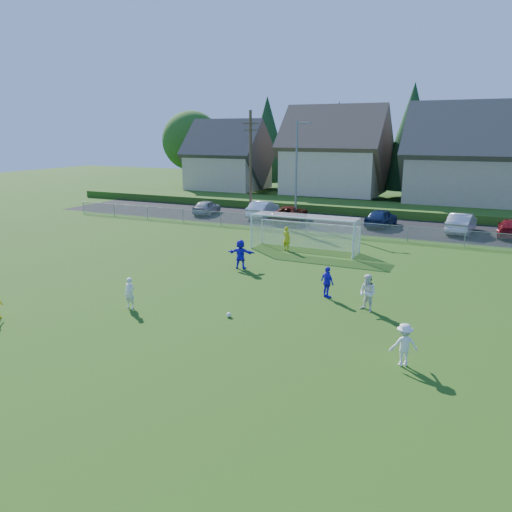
% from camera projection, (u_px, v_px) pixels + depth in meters
% --- Properties ---
extents(ground, '(160.00, 160.00, 0.00)m').
position_uv_depth(ground, '(174.00, 331.00, 20.71)').
color(ground, '#193D0C').
rests_on(ground, ground).
extents(asphalt_lot, '(60.00, 60.00, 0.00)m').
position_uv_depth(asphalt_lot, '(348.00, 224.00, 44.86)').
color(asphalt_lot, black).
rests_on(asphalt_lot, ground).
extents(grass_embankment, '(70.00, 6.00, 0.80)m').
position_uv_depth(grass_embankment, '(367.00, 208.00, 51.35)').
color(grass_embankment, '#1E420F').
rests_on(grass_embankment, ground).
extents(soccer_ball, '(0.22, 0.22, 0.22)m').
position_uv_depth(soccer_ball, '(229.00, 315.00, 22.20)').
color(soccer_ball, white).
rests_on(soccer_ball, ground).
extents(player_white_a, '(0.56, 0.38, 1.48)m').
position_uv_depth(player_white_a, '(130.00, 293.00, 23.17)').
color(player_white_a, white).
rests_on(player_white_a, ground).
extents(player_white_b, '(1.05, 0.97, 1.73)m').
position_uv_depth(player_white_b, '(368.00, 293.00, 22.81)').
color(player_white_b, white).
rests_on(player_white_b, ground).
extents(player_white_c, '(1.16, 0.98, 1.56)m').
position_uv_depth(player_white_c, '(404.00, 345.00, 17.47)').
color(player_white_c, white).
rests_on(player_white_c, ground).
extents(player_blue_a, '(0.98, 0.86, 1.59)m').
position_uv_depth(player_blue_a, '(327.00, 282.00, 24.68)').
color(player_blue_a, '#2516D5').
rests_on(player_blue_a, ground).
extents(player_blue_b, '(1.73, 0.83, 1.79)m').
position_uv_depth(player_blue_b, '(241.00, 254.00, 29.99)').
color(player_blue_b, '#2516D5').
rests_on(player_blue_b, ground).
extents(goalkeeper, '(0.71, 0.57, 1.69)m').
position_uv_depth(goalkeeper, '(287.00, 238.00, 34.60)').
color(goalkeeper, yellow).
rests_on(goalkeeper, ground).
extents(car_a, '(2.20, 4.35, 1.42)m').
position_uv_depth(car_a, '(207.00, 207.00, 50.05)').
color(car_a, '#93969A').
rests_on(car_a, ground).
extents(car_b, '(2.07, 5.06, 1.63)m').
position_uv_depth(car_b, '(263.00, 209.00, 47.95)').
color(car_b, white).
rests_on(car_b, ground).
extents(car_c, '(2.98, 5.52, 1.47)m').
position_uv_depth(car_c, '(290.00, 213.00, 45.91)').
color(car_c, '#4E1508').
rests_on(car_c, ground).
extents(car_e, '(2.39, 4.75, 1.55)m').
position_uv_depth(car_e, '(381.00, 218.00, 43.40)').
color(car_e, navy).
rests_on(car_e, ground).
extents(car_f, '(2.19, 5.08, 1.62)m').
position_uv_depth(car_f, '(461.00, 223.00, 40.64)').
color(car_f, silver).
rests_on(car_f, ground).
extents(car_g, '(2.09, 4.85, 1.39)m').
position_uv_depth(car_g, '(511.00, 228.00, 39.15)').
color(car_g, maroon).
rests_on(car_g, ground).
extents(soccer_goal, '(7.42, 1.90, 2.50)m').
position_uv_depth(soccer_goal, '(306.00, 227.00, 34.41)').
color(soccer_goal, white).
rests_on(soccer_goal, ground).
extents(chainlink_fence, '(52.06, 0.06, 1.20)m').
position_uv_depth(chainlink_fence, '(330.00, 227.00, 39.88)').
color(chainlink_fence, gray).
rests_on(chainlink_fence, ground).
extents(streetlight, '(1.38, 0.18, 9.00)m').
position_uv_depth(streetlight, '(297.00, 169.00, 44.21)').
color(streetlight, slate).
rests_on(streetlight, ground).
extents(utility_pole, '(1.60, 0.26, 10.00)m').
position_uv_depth(utility_pole, '(251.00, 163.00, 47.10)').
color(utility_pole, '#473321').
rests_on(utility_pole, ground).
extents(houses_row, '(53.90, 11.45, 13.27)m').
position_uv_depth(houses_row, '(404.00, 138.00, 55.42)').
color(houses_row, tan).
rests_on(houses_row, ground).
extents(tree_row, '(65.98, 12.36, 13.80)m').
position_uv_depth(tree_row, '(404.00, 141.00, 61.41)').
color(tree_row, '#382616').
rests_on(tree_row, ground).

